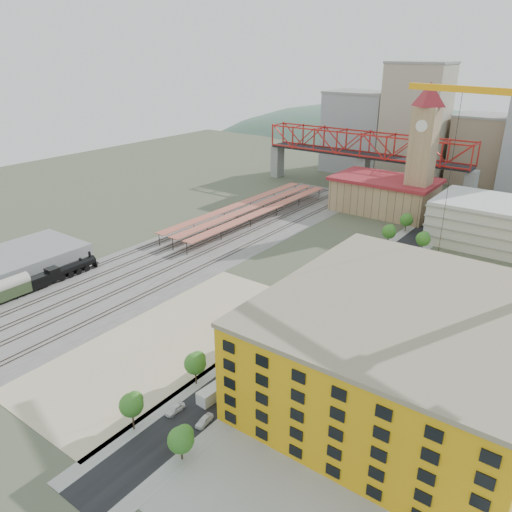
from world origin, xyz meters
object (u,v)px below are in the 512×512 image
Objects in this scene: construction_building at (404,349)px; clock_tower at (424,140)px; site_trailer_c at (300,325)px; site_trailer_b at (264,354)px; car_0 at (175,409)px; site_trailer_a at (219,389)px; site_trailer_d at (329,303)px; locomotive at (64,272)px.

clock_tower is at bearing 108.78° from construction_building.
site_trailer_c is at bearing -85.03° from clock_tower.
site_trailer_b is 22.24m from car_0.
site_trailer_b is at bearing 94.29° from site_trailer_a.
construction_building is at bearing -71.22° from clock_tower.
site_trailer_a is 41.02m from site_trailer_d.
construction_building reaches higher than site_trailer_a.
construction_building reaches higher than locomotive.
site_trailer_d is (66.00, 28.29, -0.74)m from locomotive.
car_0 is (-3.00, -36.01, -0.63)m from site_trailer_c.
site_trailer_d reaches higher than site_trailer_a.
car_0 is at bearing -18.30° from locomotive.
site_trailer_d is at bearing 140.94° from construction_building.
site_trailer_b is at bearing -108.02° from site_trailer_d.
construction_building reaches higher than car_0.
site_trailer_a is at bearing 70.97° from car_0.
site_trailer_c is at bearing 86.52° from car_0.
locomotive reaches higher than site_trailer_c.
construction_building reaches higher than site_trailer_d.
site_trailer_a is at bearing -85.06° from site_trailer_c.
site_trailer_a is 0.97× the size of site_trailer_b.
site_trailer_d is (-26.00, 21.10, -8.06)m from construction_building.
site_trailer_b is (66.00, 1.19, -0.81)m from locomotive.
car_0 is (63.00, -20.84, -1.43)m from locomotive.
car_0 is (-3.00, -49.12, -0.70)m from site_trailer_d.
clock_tower reaches higher than site_trailer_a.
site_trailer_d is (8.00, -78.90, -27.34)m from clock_tower.
clock_tower is 5.73× the size of site_trailer_a.
site_trailer_a is 2.35× the size of car_0.
site_trailer_d is at bearing 94.29° from site_trailer_a.
site_trailer_c is at bearing -108.02° from site_trailer_d.
site_trailer_a is at bearing -77.52° from site_trailer_b.
clock_tower is 1.03× the size of construction_building.
site_trailer_c is at bearing 12.94° from locomotive.
clock_tower is at bearing 106.80° from site_trailer_b.
construction_building is at bearing -12.12° from site_trailer_c.
clock_tower is 2.32× the size of locomotive.
car_0 is at bearing -135.98° from construction_building.
site_trailer_a is 0.97× the size of site_trailer_c.
construction_building is 33.76m from site_trailer_a.
clock_tower is 123.28m from site_trailer_a.
site_trailer_c is (8.00, -92.01, -27.41)m from clock_tower.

